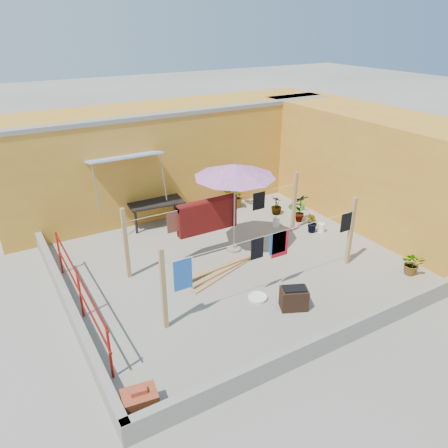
{
  "coord_description": "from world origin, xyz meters",
  "views": [
    {
      "loc": [
        -5.1,
        -8.12,
        5.68
      ],
      "look_at": [
        -0.13,
        0.3,
        1.04
      ],
      "focal_mm": 35.0,
      "sensor_mm": 36.0,
      "label": 1
    }
  ],
  "objects_px": {
    "brick_stack": "(140,402)",
    "green_hose": "(297,206)",
    "water_jug_b": "(321,228)",
    "plant_back_a": "(235,195)",
    "patio_umbrella": "(235,171)",
    "outdoor_table": "(156,204)",
    "brazier": "(294,298)",
    "water_jug_a": "(276,222)",
    "white_basin": "(258,297)"
  },
  "relations": [
    {
      "from": "brick_stack",
      "to": "green_hose",
      "type": "height_order",
      "value": "brick_stack"
    },
    {
      "from": "brick_stack",
      "to": "water_jug_b",
      "type": "relative_size",
      "value": 1.89
    },
    {
      "from": "water_jug_b",
      "to": "green_hose",
      "type": "height_order",
      "value": "water_jug_b"
    },
    {
      "from": "water_jug_b",
      "to": "plant_back_a",
      "type": "distance_m",
      "value": 3.15
    },
    {
      "from": "patio_umbrella",
      "to": "green_hose",
      "type": "height_order",
      "value": "patio_umbrella"
    },
    {
      "from": "outdoor_table",
      "to": "brazier",
      "type": "relative_size",
      "value": 2.49
    },
    {
      "from": "brick_stack",
      "to": "plant_back_a",
      "type": "height_order",
      "value": "plant_back_a"
    },
    {
      "from": "brazier",
      "to": "plant_back_a",
      "type": "bearing_deg",
      "value": 71.01
    },
    {
      "from": "outdoor_table",
      "to": "brazier",
      "type": "height_order",
      "value": "outdoor_table"
    },
    {
      "from": "water_jug_b",
      "to": "plant_back_a",
      "type": "relative_size",
      "value": 0.38
    },
    {
      "from": "brick_stack",
      "to": "green_hose",
      "type": "relative_size",
      "value": 1.12
    },
    {
      "from": "water_jug_a",
      "to": "water_jug_b",
      "type": "height_order",
      "value": "same"
    },
    {
      "from": "brazier",
      "to": "white_basin",
      "type": "bearing_deg",
      "value": 125.93
    },
    {
      "from": "outdoor_table",
      "to": "water_jug_a",
      "type": "height_order",
      "value": "outdoor_table"
    },
    {
      "from": "water_jug_a",
      "to": "plant_back_a",
      "type": "height_order",
      "value": "plant_back_a"
    },
    {
      "from": "patio_umbrella",
      "to": "water_jug_b",
      "type": "relative_size",
      "value": 8.46
    },
    {
      "from": "patio_umbrella",
      "to": "brick_stack",
      "type": "distance_m",
      "value": 5.93
    },
    {
      "from": "white_basin",
      "to": "green_hose",
      "type": "height_order",
      "value": "green_hose"
    },
    {
      "from": "brick_stack",
      "to": "patio_umbrella",
      "type": "bearing_deg",
      "value": 42.94
    },
    {
      "from": "brick_stack",
      "to": "plant_back_a",
      "type": "relative_size",
      "value": 0.72
    },
    {
      "from": "patio_umbrella",
      "to": "white_basin",
      "type": "bearing_deg",
      "value": -108.44
    },
    {
      "from": "plant_back_a",
      "to": "brick_stack",
      "type": "bearing_deg",
      "value": -131.85
    },
    {
      "from": "water_jug_a",
      "to": "water_jug_b",
      "type": "xyz_separation_m",
      "value": [
        0.9,
        -0.98,
        -0.0
      ]
    },
    {
      "from": "patio_umbrella",
      "to": "outdoor_table",
      "type": "relative_size",
      "value": 1.61
    },
    {
      "from": "green_hose",
      "to": "outdoor_table",
      "type": "bearing_deg",
      "value": 165.96
    },
    {
      "from": "brick_stack",
      "to": "brazier",
      "type": "bearing_deg",
      "value": 13.87
    },
    {
      "from": "white_basin",
      "to": "water_jug_b",
      "type": "bearing_deg",
      "value": 27.62
    },
    {
      "from": "patio_umbrella",
      "to": "white_basin",
      "type": "distance_m",
      "value": 3.19
    },
    {
      "from": "brick_stack",
      "to": "white_basin",
      "type": "height_order",
      "value": "brick_stack"
    },
    {
      "from": "outdoor_table",
      "to": "white_basin",
      "type": "xyz_separation_m",
      "value": [
        0.43,
        -4.75,
        -0.64
      ]
    },
    {
      "from": "plant_back_a",
      "to": "water_jug_b",
      "type": "bearing_deg",
      "value": -68.2
    },
    {
      "from": "outdoor_table",
      "to": "white_basin",
      "type": "distance_m",
      "value": 4.81
    },
    {
      "from": "outdoor_table",
      "to": "white_basin",
      "type": "relative_size",
      "value": 3.83
    },
    {
      "from": "outdoor_table",
      "to": "brick_stack",
      "type": "bearing_deg",
      "value": -114.71
    },
    {
      "from": "water_jug_b",
      "to": "green_hose",
      "type": "relative_size",
      "value": 0.59
    },
    {
      "from": "water_jug_a",
      "to": "brick_stack",
      "type": "bearing_deg",
      "value": -143.42
    },
    {
      "from": "brazier",
      "to": "green_hose",
      "type": "relative_size",
      "value": 1.25
    },
    {
      "from": "brazier",
      "to": "white_basin",
      "type": "height_order",
      "value": "brazier"
    },
    {
      "from": "outdoor_table",
      "to": "green_hose",
      "type": "xyz_separation_m",
      "value": [
        4.48,
        -1.12,
        -0.64
      ]
    },
    {
      "from": "brazier",
      "to": "water_jug_b",
      "type": "relative_size",
      "value": 2.11
    },
    {
      "from": "brick_stack",
      "to": "water_jug_a",
      "type": "relative_size",
      "value": 1.88
    },
    {
      "from": "brazier",
      "to": "patio_umbrella",
      "type": "bearing_deg",
      "value": 84.89
    },
    {
      "from": "white_basin",
      "to": "patio_umbrella",
      "type": "bearing_deg",
      "value": 71.56
    },
    {
      "from": "white_basin",
      "to": "water_jug_a",
      "type": "xyz_separation_m",
      "value": [
        2.6,
        2.81,
        0.1
      ]
    },
    {
      "from": "water_jug_b",
      "to": "outdoor_table",
      "type": "bearing_deg",
      "value": 143.45
    },
    {
      "from": "outdoor_table",
      "to": "green_hose",
      "type": "bearing_deg",
      "value": -14.04
    },
    {
      "from": "brick_stack",
      "to": "white_basin",
      "type": "bearing_deg",
      "value": 25.57
    },
    {
      "from": "brazier",
      "to": "green_hose",
      "type": "bearing_deg",
      "value": 50.17
    },
    {
      "from": "water_jug_a",
      "to": "plant_back_a",
      "type": "bearing_deg",
      "value": 97.77
    },
    {
      "from": "white_basin",
      "to": "green_hose",
      "type": "distance_m",
      "value": 5.44
    }
  ]
}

